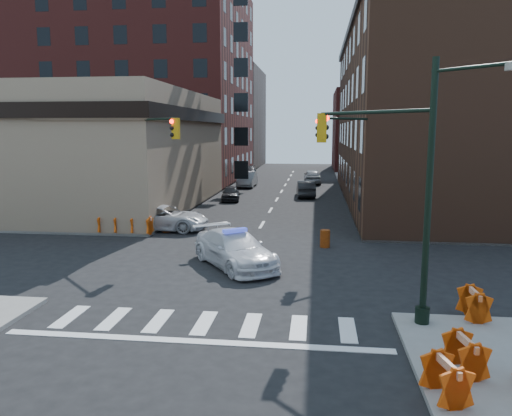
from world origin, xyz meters
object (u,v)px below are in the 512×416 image
(barrel_road, at_px, (325,239))
(barricade_se_a, at_px, (474,304))
(pedestrian_b, at_px, (86,215))
(barricade_nw_a, at_px, (142,225))
(barrel_bank, at_px, (166,224))
(pickup, at_px, (164,218))
(parked_car_enear, at_px, (306,189))
(pedestrian_a, at_px, (112,207))
(parked_car_wnear, at_px, (231,193))
(parked_car_wfar, at_px, (247,179))
(police_car, at_px, (235,249))

(barrel_road, bearing_deg, barricade_se_a, -65.36)
(pedestrian_b, relative_size, barricade_nw_a, 1.19)
(barrel_bank, bearing_deg, pickup, 118.33)
(parked_car_enear, height_order, pedestrian_b, pedestrian_b)
(parked_car_enear, distance_m, pedestrian_a, 19.22)
(pickup, bearing_deg, parked_car_wnear, -6.69)
(pickup, xyz_separation_m, parked_car_wfar, (1.83, 24.04, 0.04))
(pickup, height_order, barricade_se_a, pickup)
(parked_car_wnear, height_order, barricade_se_a, parked_car_wnear)
(barrel_bank, bearing_deg, parked_car_wnear, 83.66)
(police_car, bearing_deg, pedestrian_b, 110.05)
(police_car, relative_size, pedestrian_a, 2.90)
(barrel_bank, relative_size, barricade_se_a, 0.74)
(pickup, relative_size, barrel_road, 5.91)
(barricade_nw_a, bearing_deg, parked_car_enear, 69.68)
(pedestrian_a, bearing_deg, pedestrian_b, -88.51)
(pedestrian_b, bearing_deg, barrel_bank, -9.79)
(parked_car_wfar, relative_size, parked_car_enear, 1.08)
(barrel_road, bearing_deg, barricade_nw_a, 171.82)
(parked_car_wnear, relative_size, barrel_bank, 4.11)
(pedestrian_a, distance_m, barricade_nw_a, 5.05)
(barricade_nw_a, bearing_deg, police_car, -36.37)
(parked_car_enear, xyz_separation_m, barricade_se_a, (6.00, -29.86, -0.13))
(police_car, bearing_deg, pedestrian_a, 100.24)
(pedestrian_b, xyz_separation_m, barricade_se_a, (19.06, -12.82, -0.31))
(parked_car_enear, height_order, pedestrian_a, pedestrian_a)
(barrel_bank, bearing_deg, police_car, -52.88)
(barrel_road, relative_size, barricade_nw_a, 0.71)
(barricade_nw_a, bearing_deg, pedestrian_a, 137.53)
(parked_car_enear, bearing_deg, pedestrian_a, 45.39)
(police_car, xyz_separation_m, pedestrian_a, (-9.73, 9.49, 0.30))
(parked_car_wfar, bearing_deg, barrel_bank, -92.75)
(parked_car_enear, xyz_separation_m, barrel_road, (1.46, -19.96, -0.28))
(police_car, bearing_deg, barrel_bank, 91.65)
(police_car, relative_size, barricade_nw_a, 4.21)
(pickup, bearing_deg, parked_car_enear, -25.45)
(police_car, bearing_deg, barricade_se_a, -68.71)
(parked_car_wfar, relative_size, pedestrian_a, 2.57)
(barrel_road, relative_size, barricade_se_a, 0.75)
(pickup, bearing_deg, pedestrian_a, 66.87)
(pedestrian_a, relative_size, barrel_bank, 2.06)
(pedestrian_a, xyz_separation_m, barricade_nw_a, (3.36, -3.74, -0.46))
(parked_car_wfar, xyz_separation_m, pedestrian_a, (-5.88, -22.21, 0.29))
(pickup, relative_size, pedestrian_a, 2.89)
(parked_car_wfar, height_order, barricade_se_a, parked_car_wfar)
(barrel_road, bearing_deg, police_car, -133.92)
(pickup, height_order, parked_car_enear, pickup)
(barricade_nw_a, bearing_deg, parked_car_wnear, 86.19)
(pedestrian_a, height_order, barricade_nw_a, pedestrian_a)
(pedestrian_a, bearing_deg, police_car, -25.83)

